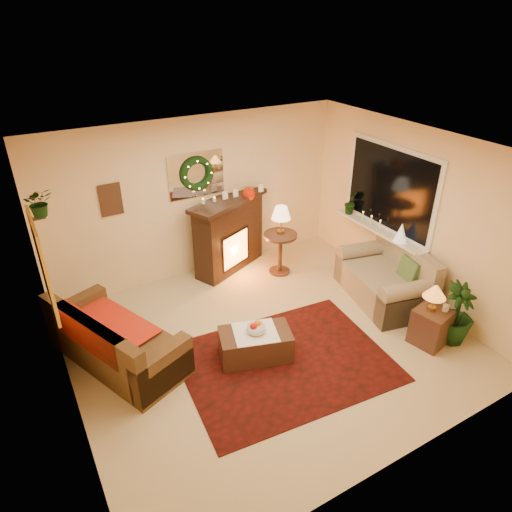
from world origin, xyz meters
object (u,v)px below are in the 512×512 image
coffee_table (255,343)px  sofa (116,333)px  fireplace (229,239)px  loveseat (384,275)px  end_table_square (431,326)px  side_table_round (280,255)px

coffee_table → sofa: bearing=169.8°
sofa → fireplace: (2.30, 1.41, 0.12)m
loveseat → coffee_table: 2.39m
fireplace → coffee_table: fireplace is taller
loveseat → coffee_table: size_ratio=1.69×
sofa → end_table_square: 4.10m
loveseat → side_table_round: 1.75m
end_table_square → sofa: bearing=155.0°
side_table_round → end_table_square: size_ratio=1.40×
side_table_round → end_table_square: 2.68m
side_table_round → loveseat: bearing=-56.7°
sofa → end_table_square: size_ratio=3.67×
fireplace → coffee_table: bearing=-132.5°
end_table_square → coffee_table: end_table_square is taller
loveseat → side_table_round: bearing=135.7°
side_table_round → coffee_table: 2.18m
sofa → side_table_round: (2.96, 0.84, -0.10)m
side_table_round → end_table_square: bearing=-73.7°
loveseat → coffee_table: (-2.38, -0.20, -0.21)m
sofa → side_table_round: bearing=-6.2°
sofa → side_table_round: sofa is taller
side_table_round → coffee_table: bearing=-130.7°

